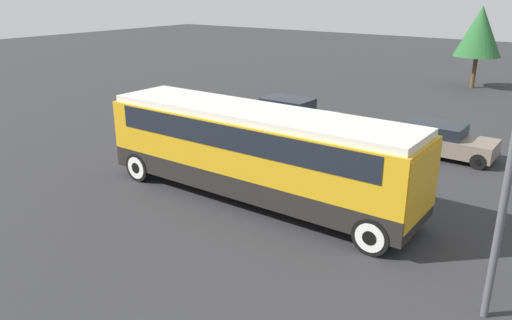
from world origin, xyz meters
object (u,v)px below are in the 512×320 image
tour_bus (258,147)px  parked_car_mid (290,112)px  parked_car_far (437,139)px  parked_car_near (253,130)px

tour_bus → parked_car_mid: tour_bus is taller
parked_car_mid → parked_car_far: 7.48m
tour_bus → parked_car_near: (-3.65, 4.64, -1.11)m
parked_car_near → parked_car_mid: size_ratio=1.01×
parked_car_near → parked_car_far: parked_car_near is taller
parked_car_far → tour_bus: bearing=-111.9°
parked_car_mid → parked_car_far: size_ratio=1.03×
parked_car_mid → parked_car_far: parked_car_mid is taller
parked_car_near → parked_car_mid: bearing=97.8°
parked_car_near → parked_car_far: bearing=27.0°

